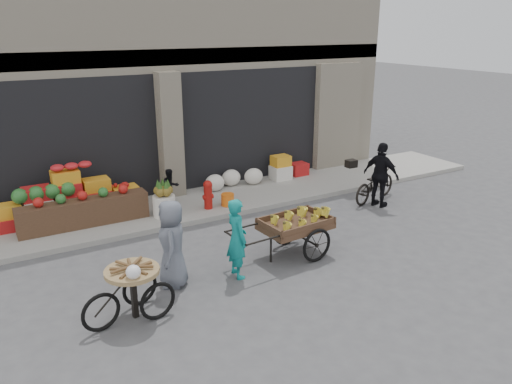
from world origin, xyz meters
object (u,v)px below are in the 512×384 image
pineapple_bin (164,206)px  fire_hydrant (208,193)px  vendor_woman (237,238)px  cyclist (381,175)px  tricycle_cart (133,285)px  orange_bucket (228,200)px  bicycle (375,184)px  vendor_grey (172,244)px  seated_person (171,187)px  banana_cart (294,223)px

pineapple_bin → fire_hydrant: bearing=-2.6°
vendor_woman → cyclist: (4.83, 1.46, 0.08)m
fire_hydrant → tricycle_cart: size_ratio=0.49×
vendor_woman → orange_bucket: bearing=-21.5°
bicycle → orange_bucket: bearing=54.8°
vendor_grey → cyclist: size_ratio=0.96×
vendor_woman → cyclist: cyclist is taller
bicycle → vendor_woman: bearing=94.2°
seated_person → fire_hydrant: bearing=-52.9°
fire_hydrant → vendor_grey: (-2.01, -2.90, 0.28)m
cyclist → banana_cart: bearing=93.9°
vendor_woman → cyclist: size_ratio=0.91×
fire_hydrant → orange_bucket: (0.50, -0.05, -0.23)m
fire_hydrant → banana_cart: bearing=-81.1°
fire_hydrant → cyclist: size_ratio=0.43×
vendor_woman → bicycle: 5.37m
tricycle_cart → bicycle: size_ratio=0.85×
banana_cart → pineapple_bin: bearing=113.2°
vendor_woman → bicycle: size_ratio=0.87×
tricycle_cart → cyclist: size_ratio=0.89×
bicycle → tricycle_cart: bearing=91.7°
vendor_woman → vendor_grey: size_ratio=0.95×
pineapple_bin → vendor_grey: 3.11m
vendor_woman → tricycle_cart: vendor_woman is taller
orange_bucket → bicycle: bearing=-19.2°
vendor_grey → orange_bucket: bearing=160.6°
vendor_grey → vendor_woman: bearing=98.2°
pineapple_bin → vendor_grey: vendor_grey is taller
banana_cart → vendor_grey: vendor_grey is taller
fire_hydrant → vendor_grey: bearing=-124.8°
orange_bucket → seated_person: bearing=149.7°
orange_bucket → vendor_grey: (-2.51, -2.85, 0.51)m
vendor_woman → bicycle: bearing=-67.2°
seated_person → vendor_grey: 3.79m
orange_bucket → fire_hydrant: bearing=174.3°
vendor_grey → banana_cart: bearing=110.3°
fire_hydrant → orange_bucket: bearing=-5.7°
seated_person → bicycle: 5.22m
orange_bucket → seated_person: 1.42m
pineapple_bin → seated_person: 0.75m
fire_hydrant → seated_person: size_ratio=0.76×
pineapple_bin → cyclist: cyclist is taller
orange_bucket → banana_cart: bearing=-90.7°
cyclist → orange_bucket: bearing=48.1°
vendor_woman → vendor_grey: 1.15m
pineapple_bin → banana_cart: bearing=-62.6°
vendor_woman → vendor_grey: vendor_grey is taller
fire_hydrant → vendor_woman: bearing=-105.8°
banana_cart → vendor_grey: size_ratio=1.50×
banana_cart → bicycle: (3.67, 1.66, -0.25)m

